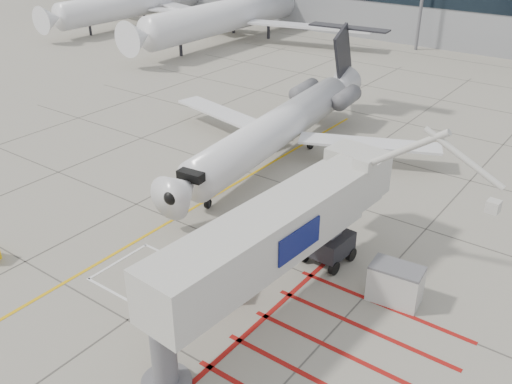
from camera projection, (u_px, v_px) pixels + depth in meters
The scene contains 8 objects.
ground_plane at pixel (186, 279), 29.13m from camera, with size 260.00×260.00×0.00m, color gray.
regional_jet at pixel (263, 118), 39.27m from camera, with size 23.22×29.28×7.67m, color silver, non-canonical shape.
jet_bridge at pixel (262, 249), 25.24m from camera, with size 8.29×17.50×7.00m, color beige, non-canonical shape.
pushback_tug at pixel (209, 278), 27.86m from camera, with size 2.74×1.71×1.60m, color #A72C10, non-canonical shape.
baggage_cart at pixel (282, 236), 31.83m from camera, with size 1.63×1.03×1.03m, color #525257, non-canonical shape.
ground_power_unit at pixel (395, 284), 27.15m from camera, with size 2.44×1.42×1.93m, color beige, non-canonical shape.
cone_nose at pixel (211, 227), 33.19m from camera, with size 0.40×0.40×0.55m, color #DF420B.
cone_side at pixel (255, 206), 35.48m from camera, with size 0.32×0.32×0.45m, color orange.
Camera 1 is at (17.02, -17.05, 17.33)m, focal length 40.00 mm.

